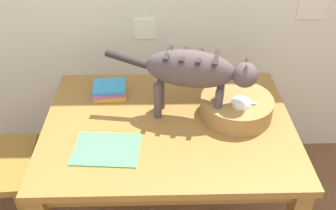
% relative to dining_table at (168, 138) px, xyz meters
% --- Properties ---
extents(dining_table, '(1.14, 0.86, 0.73)m').
position_rel_dining_table_xyz_m(dining_table, '(0.00, 0.00, 0.00)').
color(dining_table, olive).
rests_on(dining_table, ground_plane).
extents(cat, '(0.66, 0.22, 0.34)m').
position_rel_dining_table_xyz_m(cat, '(0.12, 0.05, 0.33)').
color(cat, '#504344').
rests_on(cat, dining_table).
extents(saucer_bowl, '(0.19, 0.19, 0.04)m').
position_rel_dining_table_xyz_m(saucer_bowl, '(0.33, 0.00, 0.11)').
color(saucer_bowl, '#439346').
rests_on(saucer_bowl, dining_table).
extents(coffee_mug, '(0.13, 0.09, 0.08)m').
position_rel_dining_table_xyz_m(coffee_mug, '(0.33, 0.00, 0.17)').
color(coffee_mug, white).
rests_on(coffee_mug, saucer_bowl).
extents(magazine, '(0.29, 0.23, 0.01)m').
position_rel_dining_table_xyz_m(magazine, '(-0.26, -0.18, 0.10)').
color(magazine, '#4C955E').
rests_on(magazine, dining_table).
extents(book_stack, '(0.18, 0.16, 0.05)m').
position_rel_dining_table_xyz_m(book_stack, '(-0.29, 0.24, 0.12)').
color(book_stack, gold).
rests_on(book_stack, dining_table).
extents(wicker_basket, '(0.33, 0.33, 0.10)m').
position_rel_dining_table_xyz_m(wicker_basket, '(0.32, 0.05, 0.14)').
color(wicker_basket, olive).
rests_on(wicker_basket, dining_table).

